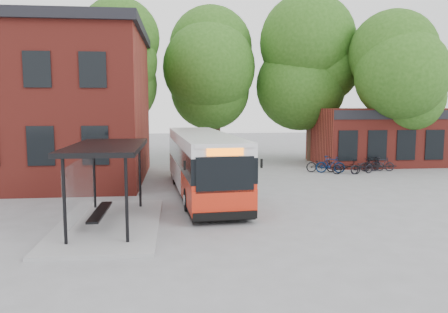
{
  "coord_description": "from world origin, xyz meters",
  "views": [
    {
      "loc": [
        -2.06,
        -16.35,
        4.22
      ],
      "look_at": [
        -0.06,
        2.41,
        2.0
      ],
      "focal_mm": 35.0,
      "sensor_mm": 36.0,
      "label": 1
    }
  ],
  "objects": [
    {
      "name": "bus_shelter",
      "position": [
        -4.5,
        -1.0,
        1.45
      ],
      "size": [
        3.6,
        7.0,
        2.9
      ],
      "primitive_type": null,
      "color": "black",
      "rests_on": "ground"
    },
    {
      "name": "tree_2",
      "position": [
        8.0,
        16.0,
        5.5
      ],
      "size": [
        7.92,
        7.92,
        11.0
      ],
      "primitive_type": null,
      "color": "#255115",
      "rests_on": "ground"
    },
    {
      "name": "bicycle_6",
      "position": [
        10.42,
        10.38,
        0.43
      ],
      "size": [
        1.64,
        0.59,
        0.86
      ],
      "primitive_type": "imported",
      "rotation": [
        0.0,
        0.0,
        1.56
      ],
      "color": "black",
      "rests_on": "ground"
    },
    {
      "name": "bicycle_7",
      "position": [
        11.01,
        10.23,
        0.46
      ],
      "size": [
        1.58,
        0.79,
        0.91
      ],
      "primitive_type": "imported",
      "rotation": [
        0.0,
        0.0,
        1.32
      ],
      "color": "black",
      "rests_on": "ground"
    },
    {
      "name": "shop_row",
      "position": [
        15.0,
        14.0,
        2.0
      ],
      "size": [
        14.0,
        6.2,
        4.0
      ],
      "primitive_type": null,
      "color": "maroon",
      "rests_on": "ground"
    },
    {
      "name": "ground",
      "position": [
        0.0,
        0.0,
        0.0
      ],
      "size": [
        100.0,
        100.0,
        0.0
      ],
      "primitive_type": "plane",
      "color": "slate"
    },
    {
      "name": "bicycle_2",
      "position": [
        8.21,
        9.19,
        0.45
      ],
      "size": [
        1.77,
        0.8,
        0.9
      ],
      "primitive_type": "imported",
      "rotation": [
        0.0,
        0.0,
        1.45
      ],
      "color": "black",
      "rests_on": "ground"
    },
    {
      "name": "tree_1",
      "position": [
        1.0,
        17.0,
        5.2
      ],
      "size": [
        7.92,
        7.92,
        10.4
      ],
      "primitive_type": null,
      "color": "#255115",
      "rests_on": "ground"
    },
    {
      "name": "bicycle_0",
      "position": [
        6.98,
        10.19,
        0.5
      ],
      "size": [
        1.97,
        0.87,
        1.0
      ],
      "primitive_type": "imported",
      "rotation": [
        0.0,
        0.0,
        1.46
      ],
      "color": "black",
      "rests_on": "ground"
    },
    {
      "name": "bicycle_5",
      "position": [
        10.34,
        10.3,
        0.46
      ],
      "size": [
        1.57,
        1.04,
        0.92
      ],
      "primitive_type": "imported",
      "rotation": [
        0.0,
        0.0,
        2.01
      ],
      "color": "black",
      "rests_on": "ground"
    },
    {
      "name": "bicycle_1",
      "position": [
        7.43,
        9.81,
        0.54
      ],
      "size": [
        1.86,
        0.96,
        1.08
      ],
      "primitive_type": "imported",
      "rotation": [
        0.0,
        0.0,
        1.3
      ],
      "color": "#061B41",
      "rests_on": "ground"
    },
    {
      "name": "city_bus",
      "position": [
        -0.9,
        4.12,
        1.45
      ],
      "size": [
        3.36,
        11.59,
        2.9
      ],
      "primitive_type": null,
      "rotation": [
        0.0,
        0.0,
        0.08
      ],
      "color": "red",
      "rests_on": "ground"
    },
    {
      "name": "bicycle_4",
      "position": [
        9.25,
        9.29,
        0.45
      ],
      "size": [
        1.82,
        1.1,
        0.9
      ],
      "primitive_type": "imported",
      "rotation": [
        0.0,
        0.0,
        1.88
      ],
      "color": "black",
      "rests_on": "ground"
    },
    {
      "name": "tree_0",
      "position": [
        -6.0,
        16.0,
        5.5
      ],
      "size": [
        7.92,
        7.92,
        11.0
      ],
      "primitive_type": null,
      "color": "#255115",
      "rests_on": "ground"
    },
    {
      "name": "bike_rail",
      "position": [
        9.28,
        10.0,
        0.19
      ],
      "size": [
        5.2,
        0.1,
        0.38
      ],
      "primitive_type": null,
      "color": "black",
      "rests_on": "ground"
    },
    {
      "name": "tree_3",
      "position": [
        13.0,
        12.0,
        4.64
      ],
      "size": [
        7.04,
        7.04,
        9.28
      ],
      "primitive_type": null,
      "color": "#255115",
      "rests_on": "ground"
    }
  ]
}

